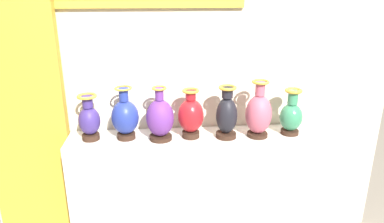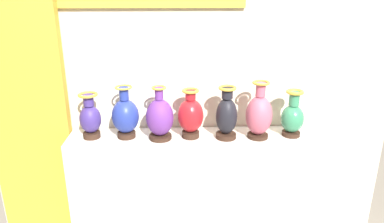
{
  "view_description": "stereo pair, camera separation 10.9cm",
  "coord_description": "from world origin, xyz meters",
  "px_view_note": "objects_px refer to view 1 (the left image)",
  "views": [
    {
      "loc": [
        -0.2,
        -2.36,
        1.99
      ],
      "look_at": [
        0.0,
        0.0,
        1.14
      ],
      "focal_mm": 33.81,
      "sensor_mm": 36.0,
      "label": 1
    },
    {
      "loc": [
        -0.09,
        -2.37,
        1.99
      ],
      "look_at": [
        0.0,
        0.0,
        1.14
      ],
      "focal_mm": 33.81,
      "sensor_mm": 36.0,
      "label": 2
    }
  ],
  "objects_px": {
    "vase_indigo": "(89,120)",
    "vase_jade": "(291,115)",
    "vase_violet": "(160,118)",
    "vase_cobalt": "(125,117)",
    "vase_onyx": "(227,115)",
    "vase_crimson": "(191,116)",
    "vase_rose": "(259,114)"
  },
  "relations": [
    {
      "from": "vase_rose",
      "to": "vase_jade",
      "type": "height_order",
      "value": "vase_rose"
    },
    {
      "from": "vase_onyx",
      "to": "vase_jade",
      "type": "distance_m",
      "value": 0.47
    },
    {
      "from": "vase_crimson",
      "to": "vase_jade",
      "type": "distance_m",
      "value": 0.72
    },
    {
      "from": "vase_indigo",
      "to": "vase_violet",
      "type": "xyz_separation_m",
      "value": [
        0.48,
        -0.04,
        0.01
      ]
    },
    {
      "from": "vase_cobalt",
      "to": "vase_jade",
      "type": "relative_size",
      "value": 1.11
    },
    {
      "from": "vase_cobalt",
      "to": "vase_crimson",
      "type": "relative_size",
      "value": 1.06
    },
    {
      "from": "vase_cobalt",
      "to": "vase_crimson",
      "type": "bearing_deg",
      "value": -1.87
    },
    {
      "from": "vase_indigo",
      "to": "vase_jade",
      "type": "relative_size",
      "value": 0.97
    },
    {
      "from": "vase_indigo",
      "to": "vase_jade",
      "type": "height_order",
      "value": "vase_jade"
    },
    {
      "from": "vase_cobalt",
      "to": "vase_onyx",
      "type": "xyz_separation_m",
      "value": [
        0.7,
        -0.04,
        0.01
      ]
    },
    {
      "from": "vase_indigo",
      "to": "vase_crimson",
      "type": "distance_m",
      "value": 0.69
    },
    {
      "from": "vase_crimson",
      "to": "vase_onyx",
      "type": "distance_m",
      "value": 0.25
    },
    {
      "from": "vase_violet",
      "to": "vase_crimson",
      "type": "xyz_separation_m",
      "value": [
        0.21,
        0.02,
        0.01
      ]
    },
    {
      "from": "vase_indigo",
      "to": "vase_crimson",
      "type": "height_order",
      "value": "vase_crimson"
    },
    {
      "from": "vase_cobalt",
      "to": "vase_onyx",
      "type": "distance_m",
      "value": 0.7
    },
    {
      "from": "vase_rose",
      "to": "vase_cobalt",
      "type": "bearing_deg",
      "value": 177.53
    },
    {
      "from": "vase_indigo",
      "to": "vase_rose",
      "type": "height_order",
      "value": "vase_rose"
    },
    {
      "from": "vase_jade",
      "to": "vase_rose",
      "type": "bearing_deg",
      "value": -174.24
    },
    {
      "from": "vase_onyx",
      "to": "vase_jade",
      "type": "bearing_deg",
      "value": 2.93
    },
    {
      "from": "vase_crimson",
      "to": "vase_rose",
      "type": "distance_m",
      "value": 0.47
    },
    {
      "from": "vase_onyx",
      "to": "vase_jade",
      "type": "relative_size",
      "value": 1.11
    },
    {
      "from": "vase_violet",
      "to": "vase_jade",
      "type": "xyz_separation_m",
      "value": [
        0.93,
        0.02,
        -0.01
      ]
    },
    {
      "from": "vase_violet",
      "to": "vase_onyx",
      "type": "xyz_separation_m",
      "value": [
        0.46,
        -0.0,
        0.01
      ]
    },
    {
      "from": "vase_onyx",
      "to": "vase_rose",
      "type": "distance_m",
      "value": 0.22
    },
    {
      "from": "vase_indigo",
      "to": "vase_jade",
      "type": "xyz_separation_m",
      "value": [
        1.41,
        -0.02,
        -0.01
      ]
    },
    {
      "from": "vase_crimson",
      "to": "vase_rose",
      "type": "xyz_separation_m",
      "value": [
        0.47,
        -0.03,
        0.01
      ]
    },
    {
      "from": "vase_crimson",
      "to": "vase_jade",
      "type": "height_order",
      "value": "vase_crimson"
    },
    {
      "from": "vase_violet",
      "to": "vase_cobalt",
      "type": "bearing_deg",
      "value": 171.5
    },
    {
      "from": "vase_jade",
      "to": "vase_crimson",
      "type": "bearing_deg",
      "value": 179.96
    },
    {
      "from": "vase_rose",
      "to": "vase_jade",
      "type": "relative_size",
      "value": 1.21
    },
    {
      "from": "vase_crimson",
      "to": "vase_indigo",
      "type": "bearing_deg",
      "value": 178.63
    },
    {
      "from": "vase_violet",
      "to": "vase_jade",
      "type": "relative_size",
      "value": 1.12
    }
  ]
}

